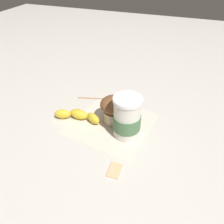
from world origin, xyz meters
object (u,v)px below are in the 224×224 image
Objects in this scene: coffee_cup at (127,118)px; muffin at (115,108)px; banana at (78,115)px; sugar_packet at (115,170)px.

coffee_cup is 1.46× the size of muffin.
coffee_cup reaches higher than muffin.
coffee_cup is 0.80× the size of banana.
sugar_packet is (-0.19, 0.16, -0.01)m from banana.
coffee_cup reaches higher than sugar_packet.
banana is (0.17, -0.01, -0.05)m from coffee_cup.
sugar_packet is at bearing 95.43° from coffee_cup.
muffin is (0.05, -0.05, -0.01)m from coffee_cup.
sugar_packet is (-0.01, 0.15, -0.06)m from coffee_cup.
coffee_cup is 0.07m from muffin.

